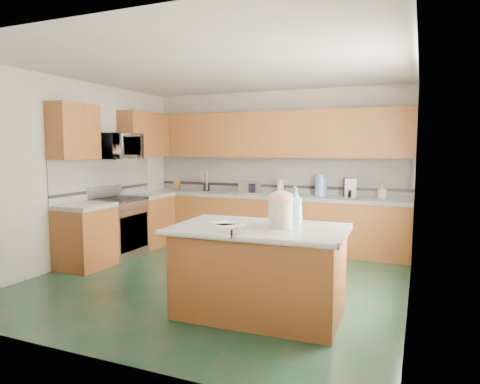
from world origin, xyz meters
The scene contains 52 objects.
floor centered at (0.00, 0.00, 0.00)m, with size 4.60×4.60×0.00m, color black.
ceiling centered at (0.00, 0.00, 2.70)m, with size 4.60×4.60×0.00m, color white.
wall_back centered at (0.00, 2.32, 1.35)m, with size 4.60×0.04×2.70m, color silver.
wall_front centered at (0.00, -2.32, 1.35)m, with size 4.60×0.04×2.70m, color silver.
wall_left centered at (-2.32, 0.00, 1.35)m, with size 0.04×4.60×2.70m, color silver.
wall_right centered at (2.32, 0.00, 1.35)m, with size 0.04×4.60×2.70m, color silver.
back_base_cab centered at (0.00, 2.00, 0.43)m, with size 4.60×0.60×0.86m, color #5A2E14.
back_countertop centered at (0.00, 2.00, 0.89)m, with size 4.60×0.64×0.06m, color white.
back_upper_cab centered at (0.00, 2.13, 1.94)m, with size 4.60×0.33×0.78m, color #5A2E14.
back_backsplash centered at (0.00, 2.29, 1.24)m, with size 4.60×0.02×0.63m, color silver.
back_accent_band centered at (0.00, 2.28, 1.04)m, with size 4.60×0.01×0.05m, color black.
left_base_cab_rear centered at (-2.00, 1.29, 0.43)m, with size 0.60×0.82×0.86m, color #5A2E14.
left_counter_rear centered at (-2.00, 1.29, 0.89)m, with size 0.64×0.82×0.06m, color white.
left_base_cab_front centered at (-2.00, -0.24, 0.43)m, with size 0.60×0.72×0.86m, color #5A2E14.
left_counter_front centered at (-2.00, -0.24, 0.89)m, with size 0.64×0.72×0.06m, color white.
left_backsplash centered at (-2.29, 0.55, 1.24)m, with size 0.02×2.30×0.63m, color silver.
left_accent_band centered at (-2.28, 0.55, 1.04)m, with size 0.01×2.30×0.05m, color black.
left_upper_cab_rear centered at (-2.13, 1.42, 1.94)m, with size 0.33×1.09×0.78m, color #5A2E14.
left_upper_cab_front centered at (-2.13, -0.24, 1.94)m, with size 0.33×0.72×0.78m, color #5A2E14.
range_body centered at (-2.00, 0.50, 0.44)m, with size 0.60×0.76×0.88m, color #B7B7BC.
range_oven_door centered at (-1.71, 0.50, 0.40)m, with size 0.02×0.68×0.55m, color black.
range_cooktop centered at (-2.00, 0.50, 0.90)m, with size 0.62×0.78×0.04m, color black.
range_handle centered at (-1.68, 0.50, 0.78)m, with size 0.02×0.02×0.66m, color #B7B7BC.
range_backguard centered at (-2.26, 0.50, 1.02)m, with size 0.06×0.76×0.18m, color #B7B7BC.
microwave centered at (-2.00, 0.50, 1.73)m, with size 0.73×0.50×0.41m, color #B7B7BC.
island_base centered at (0.90, -0.91, 0.43)m, with size 1.62×0.93×0.86m, color #5A2E14.
island_top centered at (0.90, -0.91, 0.89)m, with size 1.72×1.03×0.06m, color white.
island_bullnose centered at (0.90, -1.42, 0.89)m, with size 0.06×0.06×1.72m, color white.
treat_jar centered at (1.11, -0.89, 1.05)m, with size 0.24×0.24×0.25m, color beige.
treat_jar_lid centered at (1.11, -0.89, 1.21)m, with size 0.26×0.26×0.16m, color pink.
treat_jar_knob centered at (1.11, -0.89, 1.26)m, with size 0.03×0.03×0.09m, color tan.
treat_jar_knob_end_l centered at (1.07, -0.89, 1.26)m, with size 0.05×0.05×0.05m, color tan.
treat_jar_knob_end_r centered at (1.16, -0.89, 1.26)m, with size 0.05×0.05×0.05m, color tan.
soap_bottle_island centered at (1.20, -0.69, 1.12)m, with size 0.15×0.15×0.39m, color #44B1BE.
paper_sheet_a centered at (0.62, -0.98, 0.92)m, with size 0.31×0.23×0.00m, color white.
paper_sheet_b centered at (0.49, -0.88, 0.92)m, with size 0.29×0.21×0.00m, color white.
clamp_body centered at (0.84, -1.40, 0.93)m, with size 0.03×0.10×0.09m, color black.
clamp_handle centered at (0.84, -1.46, 0.91)m, with size 0.02×0.02×0.07m, color black.
knife_block centered at (-1.86, 2.05, 1.02)m, with size 0.11×0.09×0.20m, color #472814.
utensil_crock centered at (-1.25, 2.08, 0.99)m, with size 0.12×0.12×0.15m, color black.
utensil_bundle centered at (-1.25, 2.08, 1.17)m, with size 0.07×0.07×0.22m, color #472814.
toaster_oven centered at (-0.39, 2.05, 1.02)m, with size 0.34×0.23×0.20m, color #B7B7BC.
toaster_oven_door centered at (-0.39, 1.94, 1.02)m, with size 0.30×0.01×0.16m, color black.
paper_towel centered at (0.17, 2.10, 1.04)m, with size 0.11×0.11×0.25m, color white.
paper_towel_base centered at (0.17, 2.10, 0.93)m, with size 0.17×0.17×0.01m, color #B7B7BC.
water_jug centered at (0.87, 2.06, 1.08)m, with size 0.19×0.19×0.31m, color #6080BD.
water_jug_neck centered at (0.87, 2.06, 1.26)m, with size 0.09×0.09×0.04m, color #6080BD.
coffee_maker centered at (1.33, 2.08, 1.07)m, with size 0.18×0.20×0.31m, color black.
coffee_carafe centered at (1.33, 2.03, 0.98)m, with size 0.13×0.13×0.13m, color black.
soap_bottle_back centered at (1.83, 2.05, 1.03)m, with size 0.10×0.10×0.23m, color white.
soap_back_cap centered at (1.83, 2.05, 1.16)m, with size 0.02×0.02×0.03m, color red.
window_light_proxy centered at (2.29, -0.20, 1.50)m, with size 0.02×1.40×1.10m, color white.
Camera 1 is at (2.37, -4.90, 1.70)m, focal length 32.00 mm.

